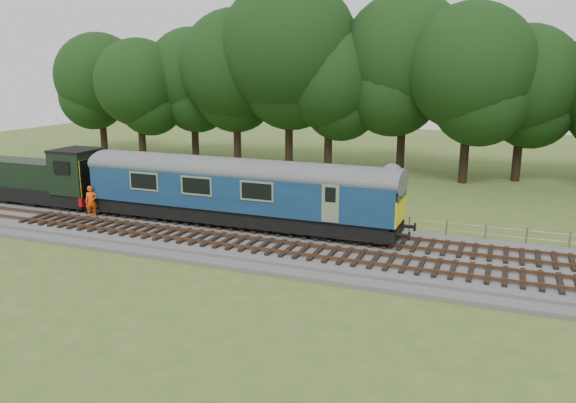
% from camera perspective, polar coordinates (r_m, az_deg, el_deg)
% --- Properties ---
extents(ground, '(120.00, 120.00, 0.00)m').
position_cam_1_polar(ground, '(28.65, 2.67, -4.84)').
color(ground, '#466826').
rests_on(ground, ground).
extents(ballast, '(70.00, 7.00, 0.35)m').
position_cam_1_polar(ballast, '(28.60, 2.67, -4.51)').
color(ballast, '#4C4C4F').
rests_on(ballast, ground).
extents(track_north, '(67.20, 2.40, 0.21)m').
position_cam_1_polar(track_north, '(29.79, 3.57, -3.30)').
color(track_north, black).
rests_on(track_north, ballast).
extents(track_south, '(67.20, 2.40, 0.21)m').
position_cam_1_polar(track_south, '(27.09, 1.56, -5.00)').
color(track_south, black).
rests_on(track_south, ballast).
extents(fence, '(64.00, 0.12, 1.00)m').
position_cam_1_polar(fence, '(32.75, 5.27, -2.54)').
color(fence, '#6B6054').
rests_on(fence, ground).
extents(tree_line, '(70.00, 8.00, 18.00)m').
position_cam_1_polar(tree_line, '(49.36, 11.13, 2.69)').
color(tree_line, black).
rests_on(tree_line, ground).
extents(dmu_railcar, '(18.05, 2.86, 3.88)m').
position_cam_1_polar(dmu_railcar, '(31.11, -5.09, 1.56)').
color(dmu_railcar, black).
rests_on(dmu_railcar, ground).
extents(shunter_loco, '(8.92, 2.60, 3.38)m').
position_cam_1_polar(shunter_loco, '(39.44, -23.44, 2.09)').
color(shunter_loco, black).
rests_on(shunter_loco, ground).
extents(worker, '(0.81, 0.80, 1.88)m').
position_cam_1_polar(worker, '(35.04, -19.35, -0.01)').
color(worker, '#FF510D').
rests_on(worker, ballast).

